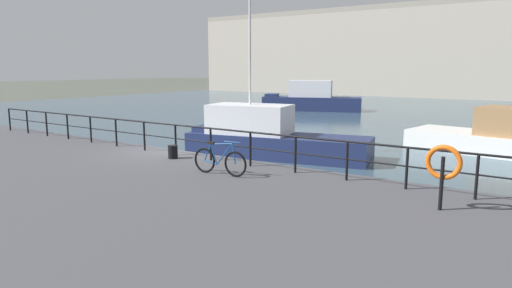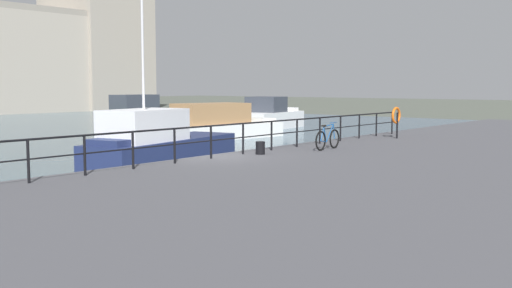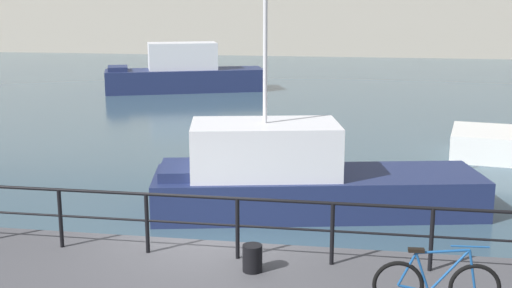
% 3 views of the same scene
% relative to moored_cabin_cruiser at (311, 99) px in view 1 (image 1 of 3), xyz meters
% --- Properties ---
extents(ground_plane, '(240.00, 240.00, 0.00)m').
position_rel_moored_cabin_cruiser_xyz_m(ground_plane, '(7.06, -24.37, -1.00)').
color(ground_plane, '#4C5147').
extents(water_basin, '(80.00, 60.00, 0.01)m').
position_rel_moored_cabin_cruiser_xyz_m(water_basin, '(7.06, 5.83, -1.00)').
color(water_basin, '#385160').
rests_on(water_basin, ground_plane).
extents(moored_cabin_cruiser, '(8.94, 5.23, 2.68)m').
position_rel_moored_cabin_cruiser_xyz_m(moored_cabin_cruiser, '(0.00, 0.00, 0.00)').
color(moored_cabin_cruiser, navy).
rests_on(moored_cabin_cruiser, water_basin).
extents(moored_white_yacht, '(8.12, 3.78, 6.62)m').
position_rel_moored_cabin_cruiser_xyz_m(moored_white_yacht, '(8.45, -20.12, -0.13)').
color(moored_white_yacht, navy).
rests_on(moored_white_yacht, water_basin).
extents(quay_railing, '(22.16, 0.07, 1.08)m').
position_rel_moored_cabin_cruiser_xyz_m(quay_railing, '(7.93, -25.12, 0.53)').
color(quay_railing, black).
rests_on(quay_railing, quay_promenade).
extents(parked_bicycle, '(1.77, 0.19, 0.98)m').
position_rel_moored_cabin_cruiser_xyz_m(parked_bicycle, '(11.03, -26.54, 0.19)').
color(parked_bicycle, black).
rests_on(parked_bicycle, quay_promenade).
extents(mooring_bollard, '(0.32, 0.32, 0.44)m').
position_rel_moored_cabin_cruiser_xyz_m(mooring_bollard, '(8.27, -25.61, 0.02)').
color(mooring_bollard, black).
rests_on(mooring_bollard, quay_promenade).
extents(life_ring_stand, '(0.75, 0.16, 1.40)m').
position_rel_moored_cabin_cruiser_xyz_m(life_ring_stand, '(16.91, -26.35, 0.77)').
color(life_ring_stand, black).
rests_on(life_ring_stand, quay_promenade).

